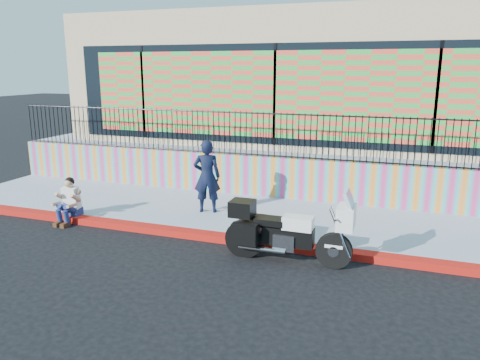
% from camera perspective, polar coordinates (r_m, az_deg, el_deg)
% --- Properties ---
extents(ground, '(90.00, 90.00, 0.00)m').
position_cam_1_polar(ground, '(10.05, -2.35, -7.44)').
color(ground, black).
rests_on(ground, ground).
extents(red_curb, '(16.00, 0.30, 0.15)m').
position_cam_1_polar(red_curb, '(10.03, -2.35, -7.04)').
color(red_curb, '#B30E0C').
rests_on(red_curb, ground).
extents(sidewalk, '(16.00, 3.00, 0.15)m').
position_cam_1_polar(sidewalk, '(11.49, 0.72, -4.31)').
color(sidewalk, '#929AAF').
rests_on(sidewalk, ground).
extents(mural_wall, '(16.00, 0.20, 1.10)m').
position_cam_1_polar(mural_wall, '(12.79, 3.04, 0.45)').
color(mural_wall, '#D6387F').
rests_on(mural_wall, sidewalk).
extents(metal_fence, '(15.80, 0.04, 1.20)m').
position_cam_1_polar(metal_fence, '(12.58, 3.11, 5.55)').
color(metal_fence, black).
rests_on(metal_fence, mural_wall).
extents(elevated_platform, '(16.00, 10.00, 1.25)m').
position_cam_1_polar(elevated_platform, '(17.66, 7.78, 3.76)').
color(elevated_platform, '#929AAF').
rests_on(elevated_platform, ground).
extents(storefront_building, '(14.00, 8.06, 4.00)m').
position_cam_1_polar(storefront_building, '(17.20, 7.91, 12.29)').
color(storefront_building, tan).
rests_on(storefront_building, elevated_platform).
extents(police_motorcycle, '(2.40, 0.79, 1.49)m').
position_cam_1_polar(police_motorcycle, '(8.88, 5.61, -6.09)').
color(police_motorcycle, black).
rests_on(police_motorcycle, ground).
extents(police_officer, '(0.74, 0.60, 1.77)m').
position_cam_1_polar(police_officer, '(11.31, -4.05, 0.43)').
color(police_officer, black).
rests_on(police_officer, sidewalk).
extents(seated_man, '(0.54, 0.71, 1.06)m').
position_cam_1_polar(seated_man, '(11.75, -20.27, -2.86)').
color(seated_man, navy).
rests_on(seated_man, ground).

